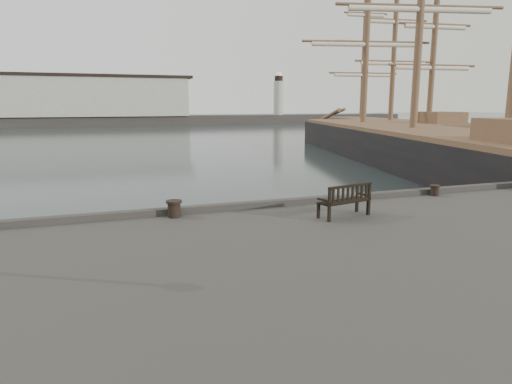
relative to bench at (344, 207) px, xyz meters
The scene contains 7 objects.
ground 2.88m from the bench, 114.37° to the left, with size 400.00×400.00×0.00m, color black.
breakwater 94.21m from the bench, 93.33° to the left, with size 140.00×9.50×12.20m.
bench is the anchor object (origin of this frame).
bollard_left 4.62m from the bench, 160.81° to the left, with size 0.44×0.44×0.46m, color black.
bollard_right 4.61m from the bench, 19.25° to the left, with size 0.34×0.34×0.36m, color black.
tall_ship_main 26.09m from the bench, 47.75° to the left, with size 17.43×41.83×30.78m.
tall_ship_far 45.41m from the bench, 52.62° to the left, with size 9.53×28.76×24.20m.
Camera 1 is at (-5.43, -12.57, 4.58)m, focal length 32.00 mm.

